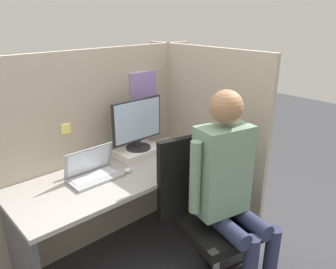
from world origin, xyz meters
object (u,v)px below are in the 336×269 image
object	(u,v)px
monitor	(137,123)
stapler	(188,147)
paper_box	(138,151)
carrot_toy	(174,165)
person	(230,183)
laptop	(93,172)
office_chair	(205,211)

from	to	relation	value
monitor	stapler	world-z (taller)	monitor
monitor	stapler	size ratio (longest dim) A/B	3.07
paper_box	carrot_toy	xyz separation A→B (m)	(0.04, -0.37, -0.00)
paper_box	person	size ratio (longest dim) A/B	0.26
paper_box	stapler	size ratio (longest dim) A/B	2.46
monitor	stapler	xyz separation A→B (m)	(0.35, -0.21, -0.23)
laptop	stapler	bearing A→B (deg)	-7.07
monitor	carrot_toy	size ratio (longest dim) A/B	3.36
carrot_toy	office_chair	world-z (taller)	office_chair
paper_box	stapler	xyz separation A→B (m)	(0.35, -0.21, -0.00)
stapler	monitor	bearing A→B (deg)	148.93
laptop	carrot_toy	bearing A→B (deg)	-27.54
office_chair	paper_box	bearing A→B (deg)	93.23
stapler	carrot_toy	world-z (taller)	stapler
laptop	person	bearing A→B (deg)	-53.54
laptop	stapler	world-z (taller)	laptop
paper_box	office_chair	world-z (taller)	office_chair
carrot_toy	person	world-z (taller)	person
paper_box	stapler	world-z (taller)	same
paper_box	monitor	xyz separation A→B (m)	(0.00, 0.00, 0.23)
carrot_toy	office_chair	size ratio (longest dim) A/B	0.13
monitor	stapler	distance (m)	0.47
laptop	office_chair	size ratio (longest dim) A/B	0.34
paper_box	office_chair	bearing A→B (deg)	-86.77
paper_box	laptop	distance (m)	0.48
office_chair	person	size ratio (longest dim) A/B	0.75
paper_box	stapler	bearing A→B (deg)	-30.74
paper_box	monitor	world-z (taller)	monitor
laptop	monitor	bearing A→B (deg)	13.16
stapler	office_chair	xyz separation A→B (m)	(-0.31, -0.48, -0.24)
stapler	person	bearing A→B (deg)	-113.39
office_chair	carrot_toy	bearing A→B (deg)	90.10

